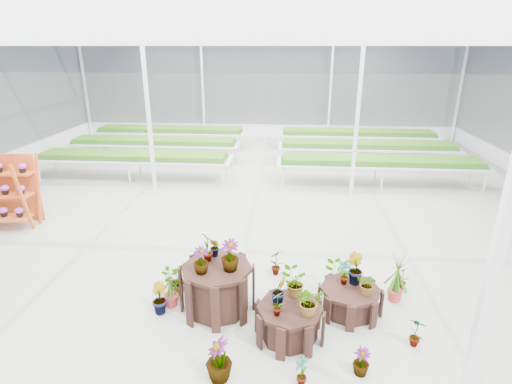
{
  "coord_description": "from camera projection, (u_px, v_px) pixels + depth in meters",
  "views": [
    {
      "loc": [
        1.05,
        -7.4,
        4.2
      ],
      "look_at": [
        0.43,
        0.47,
        1.3
      ],
      "focal_mm": 28.0,
      "sensor_mm": 36.0,
      "label": 1
    }
  ],
  "objects": [
    {
      "name": "plinth_low",
      "position": [
        350.0,
        300.0,
        6.63
      ],
      "size": [
        1.12,
        1.12,
        0.46
      ],
      "primitive_type": "cylinder",
      "rotation": [
        0.0,
        0.0,
        -0.11
      ],
      "color": "black",
      "rests_on": "ground"
    },
    {
      "name": "nursery_plants",
      "position": [
        274.0,
        285.0,
        6.59
      ],
      "size": [
        4.56,
        3.06,
        1.37
      ],
      "color": "#306115",
      "rests_on": "ground"
    },
    {
      "name": "plinth_tall",
      "position": [
        217.0,
        288.0,
        6.63
      ],
      "size": [
        1.34,
        1.34,
        0.82
      ],
      "primitive_type": "cylinder",
      "rotation": [
        0.0,
        0.0,
        0.12
      ],
      "color": "black",
      "rests_on": "ground"
    },
    {
      "name": "plinth_mid",
      "position": [
        289.0,
        322.0,
        6.03
      ],
      "size": [
        1.24,
        1.24,
        0.54
      ],
      "primitive_type": "cylinder",
      "rotation": [
        0.0,
        0.0,
        -0.24
      ],
      "color": "black",
      "rests_on": "ground"
    },
    {
      "name": "greenhouse_shell",
      "position": [
        232.0,
        154.0,
        7.68
      ],
      "size": [
        18.0,
        24.0,
        4.5
      ],
      "primitive_type": null,
      "color": "white",
      "rests_on": "ground"
    },
    {
      "name": "nursery_benches",
      "position": [
        259.0,
        152.0,
        15.04
      ],
      "size": [
        16.0,
        7.0,
        0.84
      ],
      "primitive_type": null,
      "color": "silver",
      "rests_on": "ground"
    },
    {
      "name": "ground_plane",
      "position": [
        234.0,
        257.0,
        8.45
      ],
      "size": [
        24.0,
        24.0,
        0.0
      ],
      "primitive_type": "plane",
      "color": "gray",
      "rests_on": "ground"
    },
    {
      "name": "steel_frame",
      "position": [
        232.0,
        154.0,
        7.68
      ],
      "size": [
        18.0,
        24.0,
        4.5
      ],
      "primitive_type": null,
      "color": "silver",
      "rests_on": "ground"
    }
  ]
}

